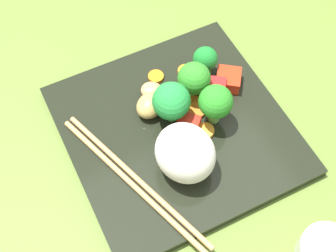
# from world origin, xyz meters

# --- Properties ---
(ground_plane) EXTENTS (1.10, 1.10, 0.02)m
(ground_plane) POSITION_xyz_m (0.00, 0.00, -0.01)
(ground_plane) COLOR #5C752D
(square_plate) EXTENTS (0.27, 0.27, 0.01)m
(square_plate) POSITION_xyz_m (0.00, 0.00, 0.01)
(square_plate) COLOR black
(square_plate) RESTS_ON ground_plane
(rice_mound) EXTENTS (0.08, 0.09, 0.07)m
(rice_mound) POSITION_xyz_m (0.02, 0.05, 0.05)
(rice_mound) COLOR white
(rice_mound) RESTS_ON square_plate
(broccoli_floret_0) EXTENTS (0.03, 0.03, 0.05)m
(broccoli_floret_0) POSITION_xyz_m (-0.07, -0.06, 0.04)
(broccoli_floret_0) COLOR #6CAA45
(broccoli_floret_0) RESTS_ON square_plate
(broccoli_floret_1) EXTENTS (0.05, 0.05, 0.06)m
(broccoli_floret_1) POSITION_xyz_m (0.00, -0.01, 0.05)
(broccoli_floret_1) COLOR #57964B
(broccoli_floret_1) RESTS_ON square_plate
(broccoli_floret_2) EXTENTS (0.04, 0.04, 0.06)m
(broccoli_floret_2) POSITION_xyz_m (-0.04, -0.03, 0.05)
(broccoli_floret_2) COLOR #7DBA60
(broccoli_floret_2) RESTS_ON square_plate
(broccoli_floret_3) EXTENTS (0.04, 0.04, 0.06)m
(broccoli_floret_3) POSITION_xyz_m (-0.05, 0.01, 0.05)
(broccoli_floret_3) COLOR #7AC155
(broccoli_floret_3) RESTS_ON square_plate
(carrot_slice_0) EXTENTS (0.02, 0.02, 0.00)m
(carrot_slice_0) POSITION_xyz_m (-0.01, -0.08, 0.02)
(carrot_slice_0) COLOR orange
(carrot_slice_0) RESTS_ON square_plate
(carrot_slice_1) EXTENTS (0.04, 0.04, 0.01)m
(carrot_slice_1) POSITION_xyz_m (-0.04, -0.01, 0.02)
(carrot_slice_1) COLOR orange
(carrot_slice_1) RESTS_ON square_plate
(carrot_slice_2) EXTENTS (0.03, 0.03, 0.01)m
(carrot_slice_2) POSITION_xyz_m (-0.01, -0.04, 0.02)
(carrot_slice_2) COLOR orange
(carrot_slice_2) RESTS_ON square_plate
(carrot_slice_3) EXTENTS (0.03, 0.03, 0.01)m
(carrot_slice_3) POSITION_xyz_m (-0.03, 0.02, 0.02)
(carrot_slice_3) COLOR orange
(carrot_slice_3) RESTS_ON square_plate
(carrot_slice_4) EXTENTS (0.03, 0.03, 0.01)m
(carrot_slice_4) POSITION_xyz_m (-0.05, -0.07, 0.02)
(carrot_slice_4) COLOR orange
(carrot_slice_4) RESTS_ON square_plate
(pepper_chunk_0) EXTENTS (0.03, 0.03, 0.02)m
(pepper_chunk_0) POSITION_xyz_m (-0.07, -0.02, 0.03)
(pepper_chunk_0) COLOR red
(pepper_chunk_0) RESTS_ON square_plate
(pepper_chunk_1) EXTENTS (0.04, 0.04, 0.02)m
(pepper_chunk_1) POSITION_xyz_m (-0.01, 0.01, 0.02)
(pepper_chunk_1) COLOR red
(pepper_chunk_1) RESTS_ON square_plate
(pepper_chunk_2) EXTENTS (0.04, 0.04, 0.02)m
(pepper_chunk_2) POSITION_xyz_m (-0.09, -0.03, 0.02)
(pepper_chunk_2) COLOR red
(pepper_chunk_2) RESTS_ON square_plate
(chicken_piece_0) EXTENTS (0.05, 0.05, 0.03)m
(chicken_piece_0) POSITION_xyz_m (0.02, -0.04, 0.03)
(chicken_piece_0) COLOR tan
(chicken_piece_0) RESTS_ON square_plate
(chicken_piece_1) EXTENTS (0.04, 0.04, 0.02)m
(chicken_piece_1) POSITION_xyz_m (0.01, -0.06, 0.02)
(chicken_piece_1) COLOR tan
(chicken_piece_1) RESTS_ON square_plate
(chopstick_pair) EXTENTS (0.09, 0.22, 0.01)m
(chopstick_pair) POSITION_xyz_m (0.08, 0.05, 0.02)
(chopstick_pair) COLOR tan
(chopstick_pair) RESTS_ON square_plate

